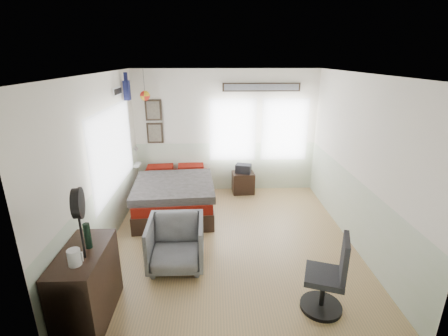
{
  "coord_description": "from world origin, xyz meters",
  "views": [
    {
      "loc": [
        -0.27,
        -4.77,
        2.93
      ],
      "look_at": [
        -0.1,
        0.4,
        1.15
      ],
      "focal_mm": 26.0,
      "sensor_mm": 36.0,
      "label": 1
    }
  ],
  "objects_px": {
    "bed": "(175,194)",
    "armchair": "(176,243)",
    "task_chair": "(329,281)",
    "dresser": "(87,285)",
    "nightstand": "(243,183)"
  },
  "relations": [
    {
      "from": "bed",
      "to": "armchair",
      "type": "height_order",
      "value": "armchair"
    },
    {
      "from": "bed",
      "to": "task_chair",
      "type": "bearing_deg",
      "value": -57.11
    },
    {
      "from": "dresser",
      "to": "armchair",
      "type": "distance_m",
      "value": 1.34
    },
    {
      "from": "bed",
      "to": "nightstand",
      "type": "bearing_deg",
      "value": 24.8
    },
    {
      "from": "armchair",
      "to": "task_chair",
      "type": "xyz_separation_m",
      "value": [
        1.91,
        -0.95,
        0.04
      ]
    },
    {
      "from": "nightstand",
      "to": "task_chair",
      "type": "xyz_separation_m",
      "value": [
        0.7,
        -3.63,
        0.17
      ]
    },
    {
      "from": "armchair",
      "to": "task_chair",
      "type": "relative_size",
      "value": 0.81
    },
    {
      "from": "bed",
      "to": "dresser",
      "type": "height_order",
      "value": "dresser"
    },
    {
      "from": "nightstand",
      "to": "task_chair",
      "type": "height_order",
      "value": "task_chair"
    },
    {
      "from": "armchair",
      "to": "task_chair",
      "type": "distance_m",
      "value": 2.14
    },
    {
      "from": "dresser",
      "to": "armchair",
      "type": "height_order",
      "value": "dresser"
    },
    {
      "from": "armchair",
      "to": "nightstand",
      "type": "bearing_deg",
      "value": 64.4
    },
    {
      "from": "bed",
      "to": "dresser",
      "type": "bearing_deg",
      "value": -107.55
    },
    {
      "from": "armchair",
      "to": "nightstand",
      "type": "distance_m",
      "value": 2.95
    },
    {
      "from": "nightstand",
      "to": "dresser",
      "type": "bearing_deg",
      "value": -124.27
    }
  ]
}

